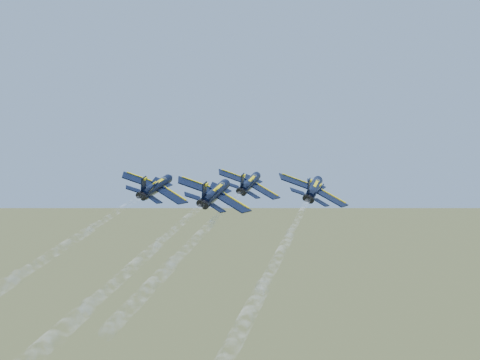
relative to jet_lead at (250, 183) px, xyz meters
The scene contains 8 objects.
jet_lead is the anchor object (origin of this frame).
jet_left 16.72m from the jet_lead, 123.20° to the right, with size 10.11×14.95×5.11m.
jet_right 14.97m from the jet_lead, 19.39° to the right, with size 10.11×14.95×5.11m.
jet_slot 19.31m from the jet_lead, 75.01° to the right, with size 10.11×14.95×5.11m.
smoke_trail_lead 39.45m from the jet_lead, 70.57° to the right, with size 19.18×50.96×1.92m.
smoke_trail_left 51.36m from the jet_lead, 85.57° to the right, with size 19.18×50.96×1.92m.
smoke_trail_right 50.21m from the jet_lead, 57.14° to the right, with size 19.18×50.96×1.92m.
smoke_trail_slot 58.73m from the jet_lead, 72.03° to the right, with size 19.18×50.96×1.92m.
Camera 1 is at (53.23, -90.32, 113.66)m, focal length 50.00 mm.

